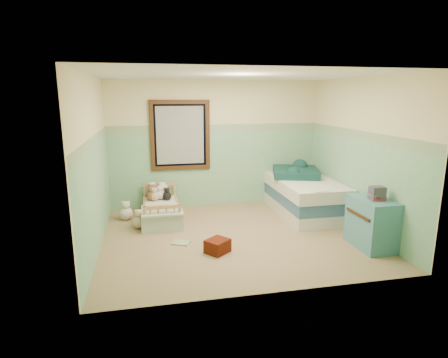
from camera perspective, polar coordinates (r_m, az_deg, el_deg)
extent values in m
cube|color=#806449|center=(6.04, 1.86, -8.82)|extent=(4.20, 3.60, 0.02)
cube|color=white|center=(5.62, 2.05, 15.82)|extent=(4.20, 3.60, 0.02)
cube|color=beige|center=(7.43, -1.36, 5.35)|extent=(4.20, 0.04, 2.50)
cube|color=beige|center=(4.00, 8.06, -1.25)|extent=(4.20, 0.04, 2.50)
cube|color=beige|center=(5.59, -19.49, 2.13)|extent=(0.04, 3.60, 2.50)
cube|color=beige|center=(6.51, 20.23, 3.51)|extent=(0.04, 3.60, 2.50)
cube|color=#75A985|center=(7.50, -1.32, 1.55)|extent=(4.20, 0.01, 1.50)
cube|color=#45764B|center=(7.38, -1.35, 7.84)|extent=(4.20, 0.01, 0.15)
cube|color=black|center=(7.28, -6.77, 6.69)|extent=(1.16, 0.06, 1.36)
cube|color=beige|center=(7.29, -6.78, 6.70)|extent=(0.92, 0.01, 1.12)
cube|color=#AD7149|center=(6.84, -9.63, -5.53)|extent=(0.64, 1.27, 0.16)
cube|color=white|center=(6.80, -9.67, -4.40)|extent=(0.58, 1.22, 0.12)
cube|color=#6CA7C7|center=(6.40, -9.55, -4.79)|extent=(0.69, 0.64, 0.03)
sphere|color=brown|center=(7.24, -11.07, -2.16)|extent=(0.18, 0.18, 0.18)
sphere|color=silver|center=(7.24, -9.49, -2.01)|extent=(0.20, 0.20, 0.20)
sphere|color=#D5B28F|center=(7.03, -10.63, -2.63)|extent=(0.17, 0.17, 0.17)
sphere|color=black|center=(7.03, -8.75, -2.59)|extent=(0.16, 0.16, 0.16)
sphere|color=beige|center=(6.96, -14.83, -5.16)|extent=(0.24, 0.24, 0.24)
sphere|color=#D5B28F|center=(6.47, -12.92, -6.47)|extent=(0.23, 0.23, 0.23)
cube|color=white|center=(7.32, 12.00, -4.18)|extent=(1.00, 2.00, 0.22)
cube|color=navy|center=(7.26, 12.08, -2.52)|extent=(1.00, 2.00, 0.22)
cube|color=silver|center=(7.21, 12.16, -0.83)|extent=(1.04, 2.04, 0.22)
cube|color=#0D3A34|center=(7.42, 10.94, 1.03)|extent=(1.08, 1.11, 0.14)
cube|color=teal|center=(5.91, 21.83, -6.33)|extent=(0.46, 0.74, 0.74)
cube|color=brown|center=(5.73, 22.54, -2.06)|extent=(0.21, 0.16, 0.20)
cube|color=#93250A|center=(5.40, -1.01, -10.29)|extent=(0.41, 0.41, 0.19)
cube|color=yellow|center=(5.77, -6.66, -9.74)|extent=(0.31, 0.28, 0.02)
sphere|color=brown|center=(7.05, -11.16, -2.55)|extent=(0.18, 0.18, 0.18)
sphere|color=silver|center=(7.17, -9.34, -2.23)|extent=(0.18, 0.18, 0.18)
sphere|color=silver|center=(7.28, -10.99, -2.00)|extent=(0.20, 0.20, 0.20)
sphere|color=beige|center=(7.15, -9.11, -2.25)|extent=(0.18, 0.18, 0.18)
sphere|color=silver|center=(7.11, -9.78, -2.39)|extent=(0.18, 0.18, 0.18)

